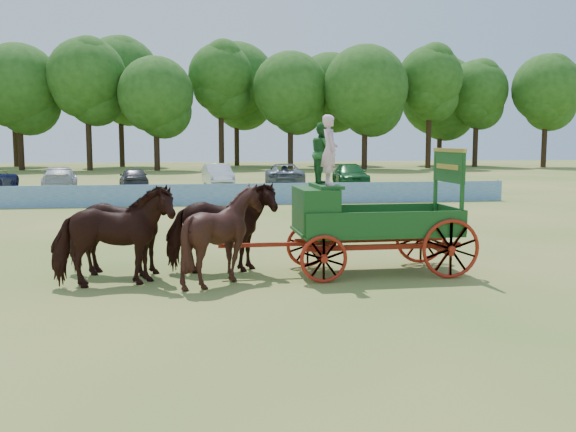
% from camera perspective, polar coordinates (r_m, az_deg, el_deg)
% --- Properties ---
extents(ground, '(160.00, 160.00, 0.00)m').
position_cam_1_polar(ground, '(14.67, 9.16, -5.89)').
color(ground, tan).
rests_on(ground, ground).
extents(horse_lead_left, '(2.74, 1.54, 2.20)m').
position_cam_1_polar(horse_lead_left, '(14.44, -15.29, -1.82)').
color(horse_lead_left, black).
rests_on(horse_lead_left, ground).
extents(horse_lead_right, '(2.79, 1.70, 2.20)m').
position_cam_1_polar(horse_lead_right, '(15.52, -14.87, -1.22)').
color(horse_lead_right, black).
rests_on(horse_lead_right, ground).
extents(horse_wheel_left, '(2.03, 1.82, 2.20)m').
position_cam_1_polar(horse_wheel_left, '(14.38, -5.74, -1.64)').
color(horse_wheel_left, black).
rests_on(horse_wheel_left, ground).
extents(horse_wheel_right, '(2.65, 1.30, 2.20)m').
position_cam_1_polar(horse_wheel_right, '(15.47, -5.98, -1.05)').
color(horse_wheel_right, black).
rests_on(horse_wheel_right, ground).
extents(farm_dray, '(6.00, 2.00, 3.76)m').
position_cam_1_polar(farm_dray, '(15.33, 5.25, 0.82)').
color(farm_dray, '#AA2B11').
rests_on(farm_dray, ground).
extents(sponsor_banner, '(26.00, 0.08, 1.05)m').
position_cam_1_polar(sponsor_banner, '(31.89, -2.77, 1.97)').
color(sponsor_banner, '#1C579A').
rests_on(sponsor_banner, ground).
extents(parked_cars, '(35.34, 7.04, 1.63)m').
position_cam_1_polar(parked_cars, '(43.75, -14.19, 3.38)').
color(parked_cars, silver).
rests_on(parked_cars, ground).
extents(treeline, '(89.38, 22.25, 15.33)m').
position_cam_1_polar(treeline, '(73.75, -9.21, 11.45)').
color(treeline, '#382314').
rests_on(treeline, ground).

